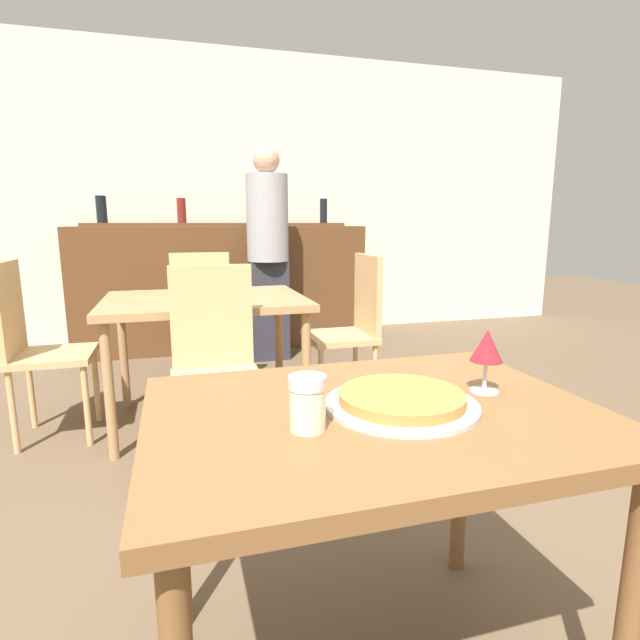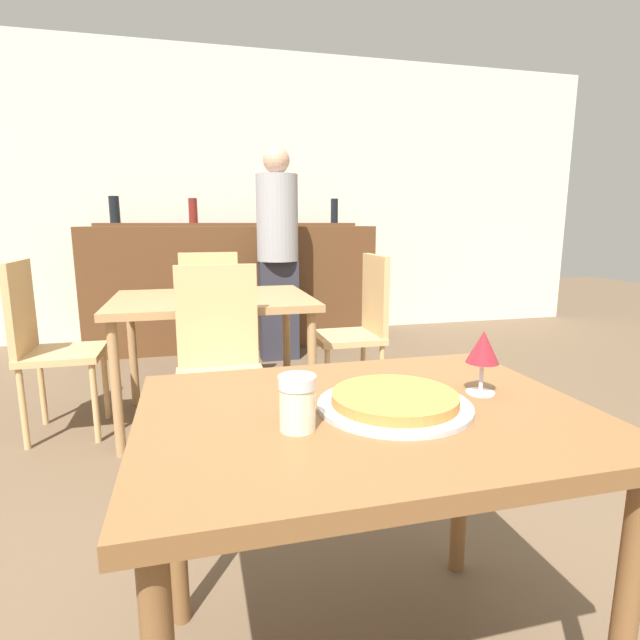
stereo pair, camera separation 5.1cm
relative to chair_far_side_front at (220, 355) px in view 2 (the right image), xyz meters
The scene contains 13 objects.
wall_back 3.06m from the chair_far_side_front, 84.80° to the left, with size 8.00×0.05×2.80m.
dining_table_near 1.30m from the chair_far_side_front, 78.07° to the right, with size 1.02×0.76×0.73m.
dining_table_far 0.61m from the chair_far_side_front, 90.00° to the left, with size 1.11×0.86×0.73m.
bar_counter 2.44m from the chair_far_side_front, 83.72° to the left, with size 2.60×0.56×1.12m.
bar_back_shelf 2.65m from the chair_far_side_front, 84.80° to the left, with size 2.39×0.24×0.29m.
chair_far_side_front is the anchor object (origin of this frame).
chair_far_side_back 1.19m from the chair_far_side_front, 90.00° to the left, with size 0.40×0.40×0.96m.
chair_far_side_left 1.07m from the chair_far_side_front, 146.20° to the left, with size 0.40×0.40×0.96m.
chair_far_side_right 1.07m from the chair_far_side_front, 33.80° to the left, with size 0.40×0.40×0.96m.
pizza_tray 1.33m from the chair_far_side_front, 75.56° to the right, with size 0.35×0.35×0.04m.
cheese_shaker 1.36m from the chair_far_side_front, 86.13° to the right, with size 0.08×0.08×0.11m.
person_standing 1.98m from the chair_far_side_front, 72.26° to the left, with size 0.34×0.34×1.75m.
wine_glass 1.40m from the chair_far_side_front, 65.05° to the right, with size 0.08×0.08×0.16m.
Camera 2 is at (-0.37, -1.02, 1.15)m, focal length 28.00 mm.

